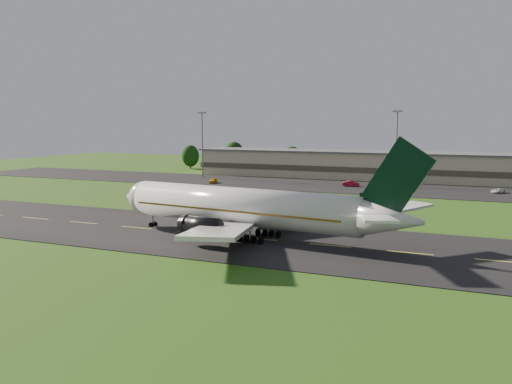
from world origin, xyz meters
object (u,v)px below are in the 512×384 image
at_px(terminal, 411,167).
at_px(service_vehicle_c, 498,191).
at_px(light_mast_west, 202,136).
at_px(light_mast_centre, 397,139).
at_px(airliner, 247,208).
at_px(service_vehicle_a, 213,181).
at_px(service_vehicle_b, 351,184).

height_order(terminal, service_vehicle_c, terminal).
bearing_deg(service_vehicle_c, light_mast_west, -161.65).
bearing_deg(light_mast_centre, airliner, -94.91).
distance_m(light_mast_west, service_vehicle_a, 22.37).
relative_size(light_mast_centre, service_vehicle_b, 4.51).
bearing_deg(light_mast_west, terminal, 14.76).
xyz_separation_m(light_mast_centre, service_vehicle_b, (-10.39, -7.21, -11.89)).
bearing_deg(terminal, light_mast_centre, -94.95).
bearing_deg(airliner, light_mast_centre, 91.70).
height_order(light_mast_west, service_vehicle_a, light_mast_west).
height_order(terminal, service_vehicle_a, terminal).
xyz_separation_m(airliner, service_vehicle_b, (-3.50, 72.89, -3.82)).
bearing_deg(service_vehicle_a, airliner, -71.72).
distance_m(service_vehicle_b, service_vehicle_c, 36.22).
bearing_deg(airliner, service_vehicle_b, 99.36).
bearing_deg(light_mast_centre, terminal, 85.05).
relative_size(light_mast_west, service_vehicle_c, 4.76).
height_order(light_mast_centre, service_vehicle_a, light_mast_centre).
distance_m(airliner, light_mast_west, 96.45).
distance_m(airliner, service_vehicle_b, 73.07).
relative_size(service_vehicle_b, service_vehicle_c, 1.06).
bearing_deg(terminal, service_vehicle_c, -42.73).
relative_size(light_mast_centre, service_vehicle_c, 4.76).
bearing_deg(terminal, airliner, -94.92).
bearing_deg(service_vehicle_a, light_mast_west, 114.56).
xyz_separation_m(light_mast_centre, service_vehicle_c, (25.82, -6.38, -12.04)).
bearing_deg(light_mast_west, service_vehicle_b, -8.27).
distance_m(light_mast_centre, service_vehicle_a, 51.81).
relative_size(airliner, light_mast_centre, 2.52).
height_order(terminal, light_mast_west, light_mast_west).
bearing_deg(light_mast_centre, service_vehicle_c, -13.88).
relative_size(airliner, terminal, 0.35).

